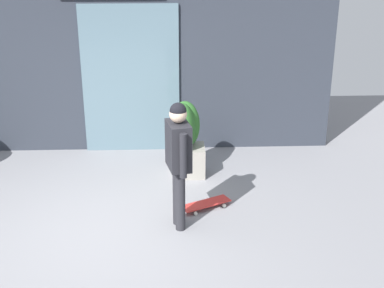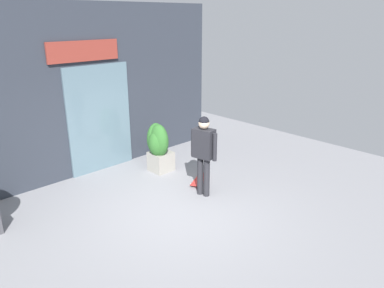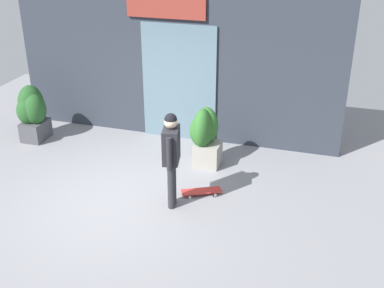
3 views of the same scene
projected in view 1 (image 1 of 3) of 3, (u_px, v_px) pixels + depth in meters
name	position (u px, v px, depth m)	size (l,w,h in m)	color
ground_plane	(111.00, 233.00, 7.14)	(12.00, 12.00, 0.00)	gray
building_facade	(122.00, 40.00, 9.22)	(7.28, 0.31, 3.94)	#2D333D
skateboarder	(178.00, 153.00, 6.92)	(0.34, 0.60, 1.73)	#28282D
skateboard	(206.00, 204.00, 7.77)	(0.75, 0.52, 0.08)	red
planter_box_right	(184.00, 135.00, 8.58)	(0.60, 0.62, 1.22)	gray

